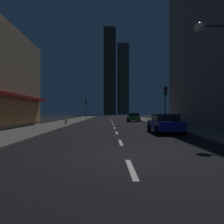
{
  "coord_description": "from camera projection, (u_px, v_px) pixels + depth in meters",
  "views": [
    {
      "loc": [
        -0.63,
        -7.96,
        1.58
      ],
      "look_at": [
        0.0,
        29.44,
        1.62
      ],
      "focal_mm": 34.58,
      "sensor_mm": 36.0,
      "label": 1
    }
  ],
  "objects": [
    {
      "name": "car_parked_near",
      "position": [
        165.0,
        123.0,
        16.22
      ],
      "size": [
        1.98,
        4.24,
        1.45
      ],
      "color": "navy",
      "rests_on": "ground"
    },
    {
      "name": "street_lamp_right",
      "position": [
        213.0,
        51.0,
        12.36
      ],
      "size": [
        1.96,
        0.56,
        6.58
      ],
      "color": "#38383D",
      "rests_on": "sidewalk_right"
    },
    {
      "name": "traffic_light_far_left",
      "position": [
        86.0,
        105.0,
        46.66
      ],
      "size": [
        0.32,
        0.48,
        4.2
      ],
      "color": "#2D2D2D",
      "rests_on": "sidewalk_left"
    },
    {
      "name": "ground_plane",
      "position": [
        112.0,
        121.0,
        39.96
      ],
      "size": [
        78.0,
        136.0,
        0.1
      ],
      "primitive_type": "cube",
      "color": "black"
    },
    {
      "name": "traffic_light_near_right",
      "position": [
        165.0,
        97.0,
        23.13
      ],
      "size": [
        0.32,
        0.48,
        4.2
      ],
      "color": "#2D2D2D",
      "rests_on": "sidewalk_right"
    },
    {
      "name": "sidewalk_left",
      "position": [
        74.0,
        120.0,
        39.84
      ],
      "size": [
        4.0,
        76.0,
        0.15
      ],
      "primitive_type": "cube",
      "color": "#605E59",
      "rests_on": "ground"
    },
    {
      "name": "skyscraper_distant_tall",
      "position": [
        110.0,
        72.0,
        120.92
      ],
      "size": [
        6.71,
        6.84,
        48.59
      ],
      "primitive_type": "cube",
      "color": "#312F25",
      "rests_on": "ground"
    },
    {
      "name": "skyscraper_distant_mid",
      "position": [
        123.0,
        79.0,
        152.94
      ],
      "size": [
        8.02,
        5.42,
        50.08
      ],
      "primitive_type": "cube",
      "color": "#3A372B",
      "rests_on": "ground"
    },
    {
      "name": "lane_marking_center",
      "position": [
        113.0,
        125.0,
        26.76
      ],
      "size": [
        0.16,
        43.8,
        0.01
      ],
      "color": "silver",
      "rests_on": "ground"
    },
    {
      "name": "fire_hydrant_far_left",
      "position": [
        66.0,
        121.0,
        26.68
      ],
      "size": [
        0.42,
        0.3,
        0.65
      ],
      "color": "#B2B2B2",
      "rests_on": "sidewalk_left"
    },
    {
      "name": "sidewalk_right",
      "position": [
        149.0,
        120.0,
        40.08
      ],
      "size": [
        4.0,
        76.0,
        0.15
      ],
      "primitive_type": "cube",
      "color": "#605E59",
      "rests_on": "ground"
    },
    {
      "name": "car_parked_far",
      "position": [
        133.0,
        117.0,
        36.38
      ],
      "size": [
        1.98,
        4.24,
        1.45
      ],
      "color": "#1E722D",
      "rests_on": "ground"
    }
  ]
}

